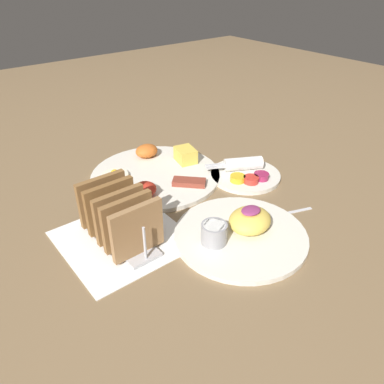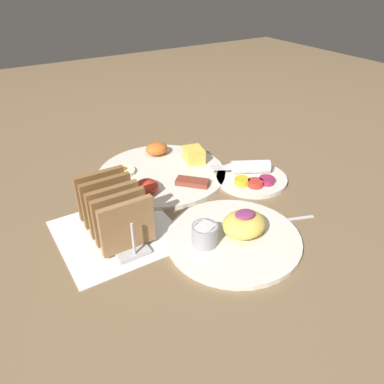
# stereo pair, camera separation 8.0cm
# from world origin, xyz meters

# --- Properties ---
(ground_plane) EXTENTS (3.00, 3.00, 0.00)m
(ground_plane) POSITION_xyz_m (0.00, 0.00, 0.00)
(ground_plane) COLOR brown
(napkin_flat) EXTENTS (0.22, 0.22, 0.00)m
(napkin_flat) POSITION_xyz_m (-0.21, 0.00, 0.00)
(napkin_flat) COLOR white
(napkin_flat) RESTS_ON ground_plane
(plate_breakfast) EXTENTS (0.31, 0.31, 0.05)m
(plate_breakfast) POSITION_xyz_m (-0.02, 0.16, 0.01)
(plate_breakfast) COLOR silver
(plate_breakfast) RESTS_ON ground_plane
(plate_condiments) EXTENTS (0.17, 0.17, 0.04)m
(plate_condiments) POSITION_xyz_m (0.15, 0.02, 0.01)
(plate_condiments) COLOR silver
(plate_condiments) RESTS_ON ground_plane
(plate_foreground) EXTENTS (0.26, 0.26, 0.06)m
(plate_foreground) POSITION_xyz_m (-0.03, -0.14, 0.01)
(plate_foreground) COLOR silver
(plate_foreground) RESTS_ON ground_plane
(toast_rack) EXTENTS (0.10, 0.18, 0.10)m
(toast_rack) POSITION_xyz_m (-0.21, 0.00, 0.05)
(toast_rack) COLOR #B7B7BC
(toast_rack) RESTS_ON ground_plane
(teaspoon) EXTENTS (0.13, 0.05, 0.01)m
(teaspoon) POSITION_xyz_m (0.08, -0.13, 0.00)
(teaspoon) COLOR silver
(teaspoon) RESTS_ON ground_plane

